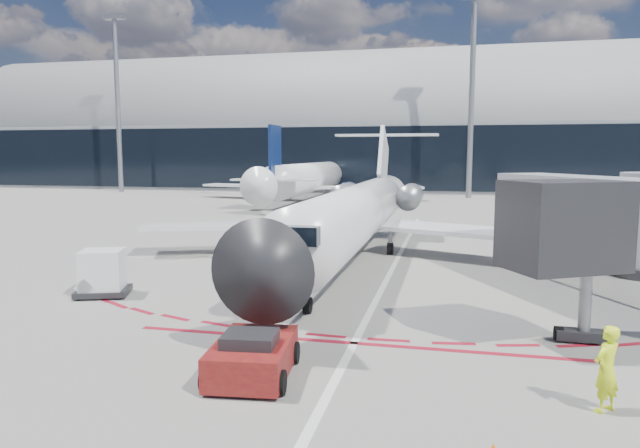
% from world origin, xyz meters
% --- Properties ---
extents(ground, '(260.00, 260.00, 0.00)m').
position_xyz_m(ground, '(0.00, 0.00, 0.00)').
color(ground, slate).
rests_on(ground, ground).
extents(apron_centerline, '(0.25, 40.00, 0.01)m').
position_xyz_m(apron_centerline, '(0.00, 2.00, 0.01)').
color(apron_centerline, silver).
rests_on(apron_centerline, ground).
extents(apron_stop_bar, '(14.00, 0.25, 0.01)m').
position_xyz_m(apron_stop_bar, '(0.00, -11.50, 0.01)').
color(apron_stop_bar, maroon).
rests_on(apron_stop_bar, ground).
extents(terminal_building, '(150.00, 24.15, 24.00)m').
position_xyz_m(terminal_building, '(0.00, 64.97, 8.52)').
color(terminal_building, gray).
rests_on(terminal_building, ground).
extents(jet_bridge, '(10.03, 15.20, 4.90)m').
position_xyz_m(jet_bridge, '(9.79, -3.01, 3.01)').
color(jet_bridge, gray).
rests_on(jet_bridge, ground).
extents(light_mast_west, '(0.70, 0.70, 25.00)m').
position_xyz_m(light_mast_west, '(-45.00, 48.00, 12.50)').
color(light_mast_west, gray).
rests_on(light_mast_west, ground).
extents(light_mast_centre, '(0.70, 0.70, 25.00)m').
position_xyz_m(light_mast_centre, '(5.00, 48.00, 12.50)').
color(light_mast_centre, gray).
rests_on(light_mast_centre, ground).
extents(regional_jet, '(24.98, 30.81, 7.72)m').
position_xyz_m(regional_jet, '(-2.15, 2.51, 2.58)').
color(regional_jet, silver).
rests_on(regional_jet, ground).
extents(pushback_tug, '(2.31, 4.84, 1.24)m').
position_xyz_m(pushback_tug, '(-2.10, -14.62, 0.55)').
color(pushback_tug, '#5C0D11').
rests_on(pushback_tug, ground).
extents(ramp_worker, '(0.84, 0.83, 1.96)m').
position_xyz_m(ramp_worker, '(6.15, -14.77, 0.98)').
color(ramp_worker, '#E3FF1A').
rests_on(ramp_worker, ground).
extents(uld_container, '(2.43, 2.25, 1.86)m').
position_xyz_m(uld_container, '(-10.80, -8.00, 0.92)').
color(uld_container, black).
rests_on(uld_container, ground).
extents(bg_airliner_0, '(32.74, 34.66, 10.59)m').
position_xyz_m(bg_airliner_0, '(-14.40, 40.67, 5.30)').
color(bg_airliner_0, silver).
rests_on(bg_airliner_0, ground).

